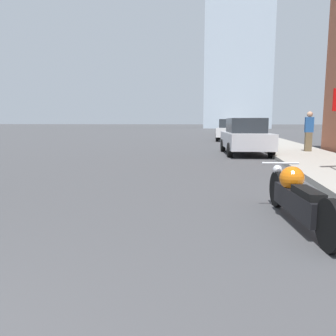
% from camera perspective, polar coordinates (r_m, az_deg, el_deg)
% --- Properties ---
extents(sidewalk, '(2.81, 240.00, 0.15)m').
position_cam_1_polar(sidewalk, '(40.55, 14.12, 5.80)').
color(sidewalk, '#9E998E').
rests_on(sidewalk, ground_plane).
extents(motorcycle, '(0.64, 2.66, 0.81)m').
position_cam_1_polar(motorcycle, '(5.16, 21.53, -4.66)').
color(motorcycle, black).
rests_on(motorcycle, ground_plane).
extents(parked_car_silver, '(2.24, 4.52, 1.65)m').
position_cam_1_polar(parked_car_silver, '(15.49, 13.32, 5.36)').
color(parked_car_silver, '#BCBCC1').
rests_on(parked_car_silver, ground_plane).
extents(parked_car_white, '(2.19, 4.36, 1.70)m').
position_cam_1_polar(parked_car_white, '(26.69, 10.72, 6.53)').
color(parked_car_white, silver).
rests_on(parked_car_white, ground_plane).
extents(parked_car_red, '(2.29, 4.16, 1.70)m').
position_cam_1_polar(parked_car_red, '(38.27, 10.68, 6.94)').
color(parked_car_red, red).
rests_on(parked_car_red, ground_plane).
extents(parked_car_yellow, '(1.83, 3.85, 1.77)m').
position_cam_1_polar(parked_car_yellow, '(50.92, 10.36, 7.21)').
color(parked_car_yellow, gold).
rests_on(parked_car_yellow, ground_plane).
extents(pedestrian, '(0.36, 0.25, 1.80)m').
position_cam_1_polar(pedestrian, '(16.29, 23.32, 5.99)').
color(pedestrian, brown).
rests_on(pedestrian, sidewalk).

